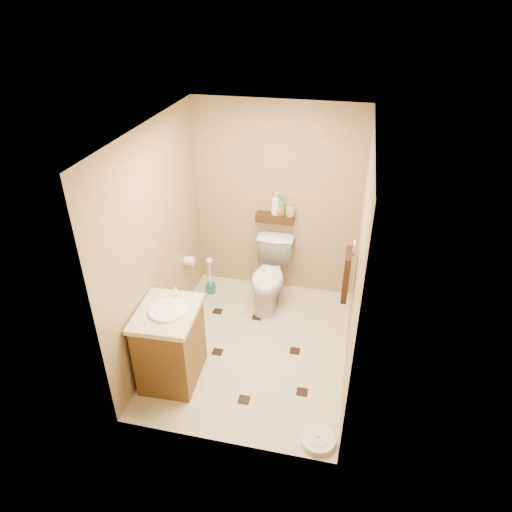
# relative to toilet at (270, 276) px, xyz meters

# --- Properties ---
(ground) EXTENTS (2.50, 2.50, 0.00)m
(ground) POSITION_rel_toilet_xyz_m (-0.01, -0.83, -0.40)
(ground) COLOR beige
(ground) RESTS_ON ground
(wall_back) EXTENTS (2.00, 0.04, 2.40)m
(wall_back) POSITION_rel_toilet_xyz_m (-0.01, 0.42, 0.80)
(wall_back) COLOR tan
(wall_back) RESTS_ON ground
(wall_front) EXTENTS (2.00, 0.04, 2.40)m
(wall_front) POSITION_rel_toilet_xyz_m (-0.01, -2.08, 0.80)
(wall_front) COLOR tan
(wall_front) RESTS_ON ground
(wall_left) EXTENTS (0.04, 2.50, 2.40)m
(wall_left) POSITION_rel_toilet_xyz_m (-1.01, -0.83, 0.80)
(wall_left) COLOR tan
(wall_left) RESTS_ON ground
(wall_right) EXTENTS (0.04, 2.50, 2.40)m
(wall_right) POSITION_rel_toilet_xyz_m (0.99, -0.83, 0.80)
(wall_right) COLOR tan
(wall_right) RESTS_ON ground
(ceiling) EXTENTS (2.00, 2.50, 0.02)m
(ceiling) POSITION_rel_toilet_xyz_m (-0.01, -0.83, 2.00)
(ceiling) COLOR white
(ceiling) RESTS_ON wall_back
(wall_shelf) EXTENTS (0.46, 0.14, 0.10)m
(wall_shelf) POSITION_rel_toilet_xyz_m (-0.01, 0.34, 0.62)
(wall_shelf) COLOR #37230F
(wall_shelf) RESTS_ON wall_back
(floor_accents) EXTENTS (1.29, 1.38, 0.01)m
(floor_accents) POSITION_rel_toilet_xyz_m (0.01, -0.90, -0.40)
(floor_accents) COLOR black
(floor_accents) RESTS_ON ground
(toilet) EXTENTS (0.45, 0.79, 0.80)m
(toilet) POSITION_rel_toilet_xyz_m (0.00, 0.00, 0.00)
(toilet) COLOR white
(toilet) RESTS_ON ground
(vanity) EXTENTS (0.59, 0.70, 0.96)m
(vanity) POSITION_rel_toilet_xyz_m (-0.71, -1.43, 0.03)
(vanity) COLOR brown
(vanity) RESTS_ON ground
(bathroom_scale) EXTENTS (0.38, 0.38, 0.06)m
(bathroom_scale) POSITION_rel_toilet_xyz_m (0.81, -1.90, -0.37)
(bathroom_scale) COLOR white
(bathroom_scale) RESTS_ON ground
(toilet_brush) EXTENTS (0.12, 0.12, 0.52)m
(toilet_brush) POSITION_rel_toilet_xyz_m (-0.79, 0.05, -0.22)
(toilet_brush) COLOR #196765
(toilet_brush) RESTS_ON ground
(towel_ring) EXTENTS (0.12, 0.30, 0.76)m
(towel_ring) POSITION_rel_toilet_xyz_m (0.90, -0.58, 0.54)
(towel_ring) COLOR silver
(towel_ring) RESTS_ON wall_right
(toilet_paper) EXTENTS (0.12, 0.11, 0.12)m
(toilet_paper) POSITION_rel_toilet_xyz_m (-0.95, -0.18, 0.20)
(toilet_paper) COLOR white
(toilet_paper) RESTS_ON wall_left
(bottle_a) EXTENTS (0.13, 0.13, 0.29)m
(bottle_a) POSITION_rel_toilet_xyz_m (-0.01, 0.34, 0.81)
(bottle_a) COLOR silver
(bottle_a) RESTS_ON wall_shelf
(bottle_b) EXTENTS (0.09, 0.09, 0.17)m
(bottle_b) POSITION_rel_toilet_xyz_m (0.01, 0.34, 0.75)
(bottle_b) COLOR gold
(bottle_b) RESTS_ON wall_shelf
(bottle_c) EXTENTS (0.16, 0.16, 0.15)m
(bottle_c) POSITION_rel_toilet_xyz_m (0.03, 0.34, 0.74)
(bottle_c) COLOR red
(bottle_c) RESTS_ON wall_shelf
(bottle_d) EXTENTS (0.12, 0.12, 0.23)m
(bottle_d) POSITION_rel_toilet_xyz_m (0.06, 0.34, 0.78)
(bottle_d) COLOR green
(bottle_d) RESTS_ON wall_shelf
(bottle_e) EXTENTS (0.11, 0.10, 0.17)m
(bottle_e) POSITION_rel_toilet_xyz_m (0.16, 0.34, 0.75)
(bottle_e) COLOR #E8A44D
(bottle_e) RESTS_ON wall_shelf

